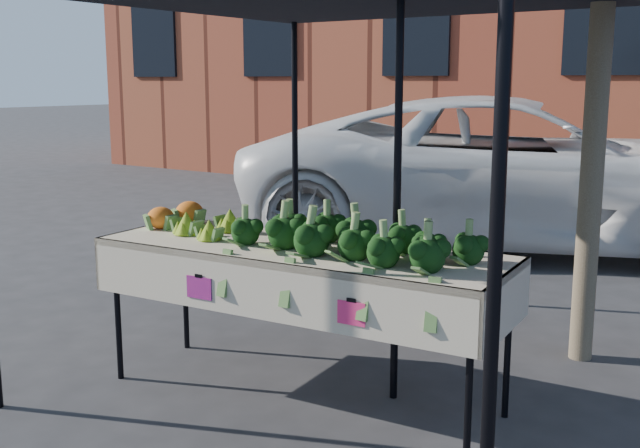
# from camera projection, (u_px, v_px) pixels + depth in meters

# --- Properties ---
(ground) EXTENTS (90.00, 90.00, 0.00)m
(ground) POSITION_uv_depth(u_px,v_px,m) (325.00, 398.00, 4.47)
(ground) COLOR #2A2A2C
(table) EXTENTS (2.45, 0.97, 0.90)m
(table) POSITION_uv_depth(u_px,v_px,m) (301.00, 323.00, 4.40)
(table) COLOR beige
(table) RESTS_ON ground
(canopy) EXTENTS (3.16, 3.16, 2.74)m
(canopy) POSITION_uv_depth(u_px,v_px,m) (351.00, 160.00, 4.48)
(canopy) COLOR black
(canopy) RESTS_ON ground
(broccoli_heap) EXTENTS (1.45, 0.55, 0.24)m
(broccoli_heap) POSITION_uv_depth(u_px,v_px,m) (352.00, 232.00, 4.14)
(broccoli_heap) COLOR black
(broccoli_heap) RESTS_ON table
(romanesco_cluster) EXTENTS (0.41, 0.45, 0.18)m
(romanesco_cluster) POSITION_uv_depth(u_px,v_px,m) (210.00, 220.00, 4.65)
(romanesco_cluster) COLOR #9CAA28
(romanesco_cluster) RESTS_ON table
(cauliflower_pair) EXTENTS (0.21, 0.41, 0.16)m
(cauliflower_pair) POSITION_uv_depth(u_px,v_px,m) (175.00, 213.00, 4.92)
(cauliflower_pair) COLOR orange
(cauliflower_pair) RESTS_ON table
(street_tree) EXTENTS (2.18, 2.18, 4.29)m
(street_tree) POSITION_uv_depth(u_px,v_px,m) (602.00, 28.00, 4.71)
(street_tree) COLOR #1E4C14
(street_tree) RESTS_ON ground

